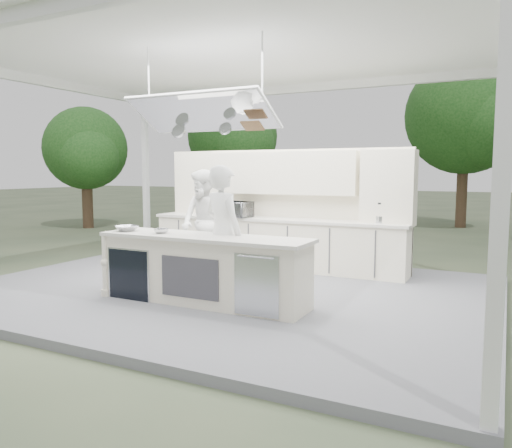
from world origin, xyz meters
The scene contains 12 objects.
ground centered at (0.00, 0.00, 0.00)m, with size 90.00×90.00×0.00m, color #535B3E.
stage_deck centered at (0.00, 0.00, 0.06)m, with size 8.00×6.00×0.12m, color #5E5E63.
tent centered at (0.00, -0.01, 3.71)m, with size 8.20×6.20×3.86m.
demo_island centered at (0.18, -0.91, 0.60)m, with size 3.10×0.79×0.95m.
back_counter centered at (0.00, 1.90, 0.60)m, with size 5.08×0.72×0.95m.
back_wall_unit centered at (0.44, 2.11, 1.57)m, with size 5.05×0.48×2.25m.
tree_cluster centered at (-0.16, 9.77, 3.29)m, with size 19.55×9.40×5.85m.
head_chef centered at (0.36, -0.64, 1.08)m, with size 0.70×0.46×1.92m, color white.
sous_chef centered at (-0.83, 0.70, 1.05)m, with size 0.91×0.71×1.87m, color white.
toaster_oven centered at (-0.71, 1.70, 1.22)m, with size 0.55×0.37×0.31m, color #B1B3B8.
bowl_large centered at (-1.10, -0.99, 1.11)m, with size 0.32×0.32×0.08m, color #B3B5BA.
bowl_small centered at (-0.47, -0.98, 1.10)m, with size 0.21×0.21×0.07m, color #B3B5BA.
Camera 1 is at (3.94, -6.69, 1.96)m, focal length 35.00 mm.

